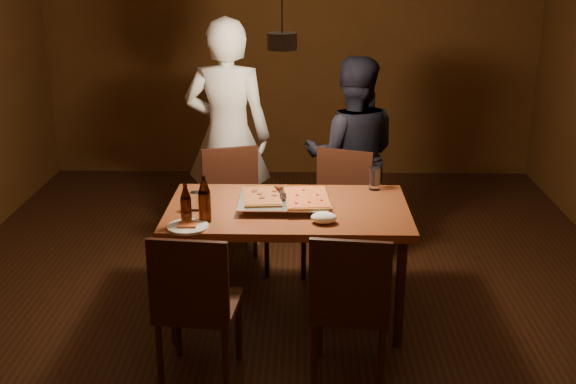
{
  "coord_description": "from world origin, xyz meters",
  "views": [
    {
      "loc": [
        0.14,
        -4.38,
        2.29
      ],
      "look_at": [
        0.04,
        -0.16,
        0.85
      ],
      "focal_mm": 45.0,
      "sensor_mm": 36.0,
      "label": 1
    }
  ],
  "objects_px": {
    "plate_slice": "(188,227)",
    "pendant_lamp": "(282,39)",
    "pizza_tray": "(283,202)",
    "chair_far_left": "(234,198)",
    "diner_white": "(228,136)",
    "beer_bottle_b": "(204,199)",
    "chair_near_left": "(194,295)",
    "diner_dark": "(352,156)",
    "dining_table": "(288,218)",
    "chair_far_right": "(340,201)",
    "chair_near_right": "(350,295)",
    "beer_bottle_a": "(186,204)"
  },
  "relations": [
    {
      "from": "pizza_tray",
      "to": "diner_dark",
      "type": "xyz_separation_m",
      "value": [
        0.49,
        1.08,
        -0.01
      ]
    },
    {
      "from": "beer_bottle_b",
      "to": "dining_table",
      "type": "bearing_deg",
      "value": 27.94
    },
    {
      "from": "dining_table",
      "to": "chair_near_right",
      "type": "bearing_deg",
      "value": -65.77
    },
    {
      "from": "pizza_tray",
      "to": "plate_slice",
      "type": "bearing_deg",
      "value": -147.82
    },
    {
      "from": "plate_slice",
      "to": "pendant_lamp",
      "type": "height_order",
      "value": "pendant_lamp"
    },
    {
      "from": "dining_table",
      "to": "pizza_tray",
      "type": "bearing_deg",
      "value": 136.84
    },
    {
      "from": "beer_bottle_a",
      "to": "chair_near_right",
      "type": "bearing_deg",
      "value": -26.97
    },
    {
      "from": "plate_slice",
      "to": "chair_far_right",
      "type": "bearing_deg",
      "value": 49.49
    },
    {
      "from": "pizza_tray",
      "to": "diner_dark",
      "type": "relative_size",
      "value": 0.36
    },
    {
      "from": "beer_bottle_a",
      "to": "plate_slice",
      "type": "relative_size",
      "value": 1.02
    },
    {
      "from": "diner_white",
      "to": "diner_dark",
      "type": "relative_size",
      "value": 1.18
    },
    {
      "from": "chair_far_left",
      "to": "diner_white",
      "type": "xyz_separation_m",
      "value": [
        -0.07,
        0.39,
        0.37
      ]
    },
    {
      "from": "plate_slice",
      "to": "beer_bottle_b",
      "type": "bearing_deg",
      "value": 51.8
    },
    {
      "from": "pizza_tray",
      "to": "beer_bottle_b",
      "type": "height_order",
      "value": "beer_bottle_b"
    },
    {
      "from": "chair_near_right",
      "to": "beer_bottle_b",
      "type": "bearing_deg",
      "value": 154.49
    },
    {
      "from": "plate_slice",
      "to": "pendant_lamp",
      "type": "distance_m",
      "value": 1.25
    },
    {
      "from": "chair_far_right",
      "to": "beer_bottle_b",
      "type": "height_order",
      "value": "beer_bottle_b"
    },
    {
      "from": "chair_near_right",
      "to": "diner_dark",
      "type": "relative_size",
      "value": 0.32
    },
    {
      "from": "dining_table",
      "to": "plate_slice",
      "type": "distance_m",
      "value": 0.68
    },
    {
      "from": "dining_table",
      "to": "beer_bottle_b",
      "type": "height_order",
      "value": "beer_bottle_b"
    },
    {
      "from": "pizza_tray",
      "to": "beer_bottle_a",
      "type": "relative_size",
      "value": 2.26
    },
    {
      "from": "chair_far_left",
      "to": "chair_near_right",
      "type": "bearing_deg",
      "value": 99.0
    },
    {
      "from": "chair_near_left",
      "to": "pizza_tray",
      "type": "distance_m",
      "value": 0.96
    },
    {
      "from": "chair_near_right",
      "to": "plate_slice",
      "type": "distance_m",
      "value": 1.03
    },
    {
      "from": "pizza_tray",
      "to": "chair_near_left",
      "type": "bearing_deg",
      "value": -122.71
    },
    {
      "from": "pizza_tray",
      "to": "chair_far_right",
      "type": "bearing_deg",
      "value": 56.62
    },
    {
      "from": "diner_white",
      "to": "chair_far_left",
      "type": "bearing_deg",
      "value": 106.1
    },
    {
      "from": "diner_white",
      "to": "chair_near_right",
      "type": "bearing_deg",
      "value": 119.03
    },
    {
      "from": "chair_near_right",
      "to": "beer_bottle_b",
      "type": "distance_m",
      "value": 1.04
    },
    {
      "from": "plate_slice",
      "to": "pendant_lamp",
      "type": "bearing_deg",
      "value": 44.89
    },
    {
      "from": "chair_near_left",
      "to": "beer_bottle_a",
      "type": "distance_m",
      "value": 0.61
    },
    {
      "from": "chair_far_left",
      "to": "chair_far_right",
      "type": "distance_m",
      "value": 0.78
    },
    {
      "from": "dining_table",
      "to": "chair_far_right",
      "type": "distance_m",
      "value": 0.82
    },
    {
      "from": "chair_far_left",
      "to": "dining_table",
      "type": "bearing_deg",
      "value": 101.09
    },
    {
      "from": "beer_bottle_a",
      "to": "pendant_lamp",
      "type": "xyz_separation_m",
      "value": [
        0.55,
        0.46,
        0.89
      ]
    },
    {
      "from": "pizza_tray",
      "to": "diner_white",
      "type": "height_order",
      "value": "diner_white"
    },
    {
      "from": "chair_far_left",
      "to": "pizza_tray",
      "type": "xyz_separation_m",
      "value": [
        0.39,
        -0.74,
        0.24
      ]
    },
    {
      "from": "pizza_tray",
      "to": "plate_slice",
      "type": "relative_size",
      "value": 2.29
    },
    {
      "from": "plate_slice",
      "to": "diner_dark",
      "type": "bearing_deg",
      "value": 54.98
    },
    {
      "from": "diner_dark",
      "to": "pendant_lamp",
      "type": "relative_size",
      "value": 1.39
    },
    {
      "from": "chair_near_left",
      "to": "chair_near_right",
      "type": "bearing_deg",
      "value": 6.94
    },
    {
      "from": "diner_white",
      "to": "pendant_lamp",
      "type": "bearing_deg",
      "value": 119.9
    },
    {
      "from": "chair_far_left",
      "to": "chair_far_right",
      "type": "relative_size",
      "value": 0.98
    },
    {
      "from": "dining_table",
      "to": "chair_near_right",
      "type": "xyz_separation_m",
      "value": [
        0.35,
        -0.77,
        -0.14
      ]
    },
    {
      "from": "chair_near_left",
      "to": "chair_near_right",
      "type": "height_order",
      "value": "same"
    },
    {
      "from": "chair_near_left",
      "to": "chair_near_right",
      "type": "relative_size",
      "value": 1.0
    },
    {
      "from": "chair_far_right",
      "to": "beer_bottle_a",
      "type": "relative_size",
      "value": 2.21
    },
    {
      "from": "chair_far_right",
      "to": "pendant_lamp",
      "type": "height_order",
      "value": "pendant_lamp"
    },
    {
      "from": "beer_bottle_a",
      "to": "dining_table",
      "type": "bearing_deg",
      "value": 26.95
    },
    {
      "from": "chair_far_left",
      "to": "chair_far_right",
      "type": "bearing_deg",
      "value": 159.12
    }
  ]
}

